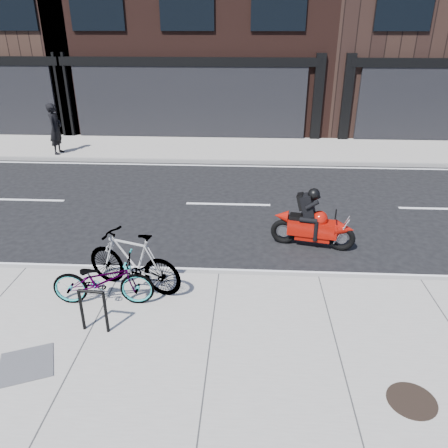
# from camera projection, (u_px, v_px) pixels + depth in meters

# --- Properties ---
(ground) EXTENTS (120.00, 120.00, 0.00)m
(ground) POSITION_uv_depth(u_px,v_px,m) (224.00, 235.00, 10.67)
(ground) COLOR black
(ground) RESTS_ON ground
(sidewalk_near) EXTENTS (60.00, 6.00, 0.13)m
(sidewalk_near) POSITION_uv_depth(u_px,v_px,m) (205.00, 390.00, 6.12)
(sidewalk_near) COLOR gray
(sidewalk_near) RESTS_ON ground
(sidewalk_far) EXTENTS (60.00, 3.50, 0.13)m
(sidewalk_far) POSITION_uv_depth(u_px,v_px,m) (235.00, 149.00, 17.66)
(sidewalk_far) COLOR gray
(sidewalk_far) RESTS_ON ground
(bike_rack) EXTENTS (0.46, 0.10, 0.78)m
(bike_rack) POSITION_uv_depth(u_px,v_px,m) (93.00, 307.00, 7.01)
(bike_rack) COLOR black
(bike_rack) RESTS_ON sidewalk_near
(bicycle_front) EXTENTS (1.84, 0.72, 0.95)m
(bicycle_front) POSITION_uv_depth(u_px,v_px,m) (103.00, 280.00, 7.71)
(bicycle_front) COLOR gray
(bicycle_front) RESTS_ON sidewalk_near
(bicycle_rear) EXTENTS (2.05, 1.18, 1.19)m
(bicycle_rear) POSITION_uv_depth(u_px,v_px,m) (133.00, 261.00, 8.09)
(bicycle_rear) COLOR gray
(bicycle_rear) RESTS_ON sidewalk_near
(motorcycle) EXTENTS (1.91, 0.77, 1.44)m
(motorcycle) POSITION_uv_depth(u_px,v_px,m) (317.00, 224.00, 9.89)
(motorcycle) COLOR black
(motorcycle) RESTS_ON ground
(pedestrian) EXTENTS (0.45, 0.69, 1.88)m
(pedestrian) POSITION_uv_depth(u_px,v_px,m) (56.00, 129.00, 16.44)
(pedestrian) COLOR black
(pedestrian) RESTS_ON sidewalk_far
(manhole_cover) EXTENTS (0.75, 0.75, 0.02)m
(manhole_cover) POSITION_uv_depth(u_px,v_px,m) (412.00, 401.00, 5.85)
(manhole_cover) COLOR black
(manhole_cover) RESTS_ON sidewalk_near
(utility_grate) EXTENTS (0.98, 0.98, 0.02)m
(utility_grate) POSITION_uv_depth(u_px,v_px,m) (26.00, 365.00, 6.47)
(utility_grate) COLOR #4F4F51
(utility_grate) RESTS_ON sidewalk_near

